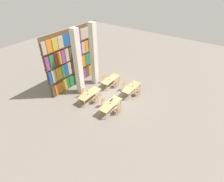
{
  "coord_description": "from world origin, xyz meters",
  "views": [
    {
      "loc": [
        -10.42,
        -7.57,
        9.76
      ],
      "look_at": [
        0.0,
        -0.12,
        0.65
      ],
      "focal_mm": 28.0,
      "sensor_mm": 36.0,
      "label": 1
    }
  ],
  "objects_px": {
    "chair_5": "(84,93)",
    "chair_6": "(116,83)",
    "chair_0": "(118,109)",
    "desk_lamp_3": "(109,77)",
    "chair_4": "(96,98)",
    "desk_lamp_0": "(110,101)",
    "pillar_center": "(94,55)",
    "reading_table_0": "(110,104)",
    "chair_1": "(104,102)",
    "chair_7": "(105,79)",
    "pillar_left": "(78,63)",
    "desk_lamp_1": "(132,83)",
    "laptop": "(111,100)",
    "desk_lamp_2": "(88,92)",
    "reading_table_3": "(111,79)",
    "reading_table_1": "(131,88)",
    "chair_2": "(138,91)",
    "reading_table_2": "(90,94)",
    "chair_3": "(125,86)"
  },
  "relations": [
    {
      "from": "desk_lamp_3",
      "to": "chair_6",
      "type": "bearing_deg",
      "value": -78.65
    },
    {
      "from": "chair_2",
      "to": "chair_3",
      "type": "xyz_separation_m",
      "value": [
        0.0,
        1.39,
        0.0
      ]
    },
    {
      "from": "chair_0",
      "to": "desk_lamp_1",
      "type": "height_order",
      "value": "desk_lamp_1"
    },
    {
      "from": "reading_table_0",
      "to": "chair_0",
      "type": "bearing_deg",
      "value": -86.94
    },
    {
      "from": "desk_lamp_0",
      "to": "pillar_center",
      "type": "bearing_deg",
      "value": 55.09
    },
    {
      "from": "desk_lamp_2",
      "to": "desk_lamp_3",
      "type": "bearing_deg",
      "value": -0.73
    },
    {
      "from": "chair_0",
      "to": "chair_7",
      "type": "xyz_separation_m",
      "value": [
        3.07,
        3.66,
        0.0
      ]
    },
    {
      "from": "reading_table_0",
      "to": "reading_table_1",
      "type": "bearing_deg",
      "value": -2.64
    },
    {
      "from": "chair_4",
      "to": "chair_6",
      "type": "height_order",
      "value": "same"
    },
    {
      "from": "pillar_center",
      "to": "laptop",
      "type": "distance_m",
      "value": 4.84
    },
    {
      "from": "chair_5",
      "to": "chair_6",
      "type": "distance_m",
      "value": 3.37
    },
    {
      "from": "desk_lamp_0",
      "to": "chair_6",
      "type": "height_order",
      "value": "desk_lamp_0"
    },
    {
      "from": "chair_0",
      "to": "chair_5",
      "type": "height_order",
      "value": "same"
    },
    {
      "from": "desk_lamp_1",
      "to": "reading_table_3",
      "type": "distance_m",
      "value": 2.47
    },
    {
      "from": "chair_1",
      "to": "chair_7",
      "type": "xyz_separation_m",
      "value": [
        3.07,
        2.27,
        0.0
      ]
    },
    {
      "from": "pillar_center",
      "to": "desk_lamp_3",
      "type": "height_order",
      "value": "pillar_center"
    },
    {
      "from": "laptop",
      "to": "desk_lamp_1",
      "type": "bearing_deg",
      "value": 172.24
    },
    {
      "from": "chair_0",
      "to": "reading_table_1",
      "type": "distance_m",
      "value": 3.11
    },
    {
      "from": "chair_5",
      "to": "desk_lamp_3",
      "type": "relative_size",
      "value": 1.82
    },
    {
      "from": "chair_7",
      "to": "desk_lamp_3",
      "type": "height_order",
      "value": "desk_lamp_3"
    },
    {
      "from": "desk_lamp_2",
      "to": "chair_6",
      "type": "height_order",
      "value": "desk_lamp_2"
    },
    {
      "from": "desk_lamp_2",
      "to": "reading_table_3",
      "type": "distance_m",
      "value": 3.28
    },
    {
      "from": "desk_lamp_2",
      "to": "pillar_left",
      "type": "bearing_deg",
      "value": 65.83
    },
    {
      "from": "chair_0",
      "to": "desk_lamp_3",
      "type": "bearing_deg",
      "value": 45.83
    },
    {
      "from": "chair_7",
      "to": "chair_2",
      "type": "bearing_deg",
      "value": 90.21
    },
    {
      "from": "desk_lamp_1",
      "to": "laptop",
      "type": "bearing_deg",
      "value": 172.24
    },
    {
      "from": "chair_2",
      "to": "chair_0",
      "type": "bearing_deg",
      "value": 177.35
    },
    {
      "from": "reading_table_0",
      "to": "chair_2",
      "type": "xyz_separation_m",
      "value": [
        3.12,
        -0.84,
        -0.16
      ]
    },
    {
      "from": "chair_0",
      "to": "desk_lamp_3",
      "type": "xyz_separation_m",
      "value": [
        2.92,
        3.01,
        0.56
      ]
    },
    {
      "from": "pillar_center",
      "to": "chair_1",
      "type": "bearing_deg",
      "value": -129.68
    },
    {
      "from": "pillar_center",
      "to": "chair_5",
      "type": "bearing_deg",
      "value": -162.64
    },
    {
      "from": "pillar_left",
      "to": "chair_1",
      "type": "relative_size",
      "value": 6.74
    },
    {
      "from": "chair_2",
      "to": "chair_7",
      "type": "distance_m",
      "value": 3.8
    },
    {
      "from": "chair_7",
      "to": "desk_lamp_1",
      "type": "bearing_deg",
      "value": 91.87
    },
    {
      "from": "pillar_left",
      "to": "reading_table_0",
      "type": "distance_m",
      "value": 4.54
    },
    {
      "from": "pillar_left",
      "to": "chair_5",
      "type": "distance_m",
      "value": 2.68
    },
    {
      "from": "chair_6",
      "to": "chair_1",
      "type": "bearing_deg",
      "value": -164.16
    },
    {
      "from": "desk_lamp_0",
      "to": "reading_table_2",
      "type": "distance_m",
      "value": 2.34
    },
    {
      "from": "chair_7",
      "to": "reading_table_0",
      "type": "bearing_deg",
      "value": 43.63
    },
    {
      "from": "chair_3",
      "to": "desk_lamp_2",
      "type": "distance_m",
      "value": 3.75
    },
    {
      "from": "reading_table_0",
      "to": "desk_lamp_3",
      "type": "distance_m",
      "value": 3.77
    },
    {
      "from": "reading_table_3",
      "to": "chair_6",
      "type": "xyz_separation_m",
      "value": [
        -0.02,
        -0.7,
        -0.16
      ]
    },
    {
      "from": "pillar_center",
      "to": "desk_lamp_3",
      "type": "bearing_deg",
      "value": -78.49
    },
    {
      "from": "reading_table_2",
      "to": "chair_7",
      "type": "bearing_deg",
      "value": 11.63
    },
    {
      "from": "chair_1",
      "to": "chair_7",
      "type": "bearing_deg",
      "value": -143.58
    },
    {
      "from": "chair_3",
      "to": "reading_table_3",
      "type": "distance_m",
      "value": 1.72
    },
    {
      "from": "laptop",
      "to": "desk_lamp_2",
      "type": "bearing_deg",
      "value": -77.28
    },
    {
      "from": "reading_table_0",
      "to": "reading_table_2",
      "type": "distance_m",
      "value": 2.34
    },
    {
      "from": "chair_4",
      "to": "reading_table_3",
      "type": "distance_m",
      "value": 3.12
    },
    {
      "from": "chair_0",
      "to": "desk_lamp_0",
      "type": "relative_size",
      "value": 2.17
    }
  ]
}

